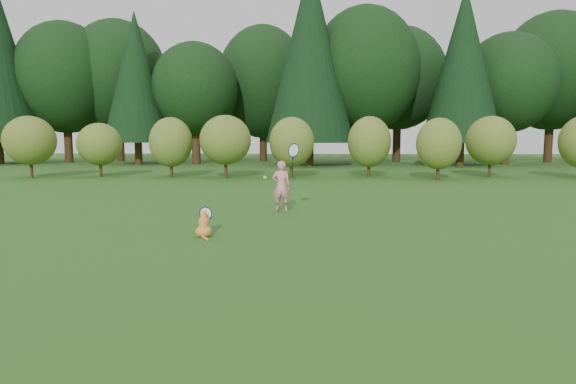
# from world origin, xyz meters

# --- Properties ---
(ground) EXTENTS (100.00, 100.00, 0.00)m
(ground) POSITION_xyz_m (0.00, 0.00, 0.00)
(ground) COLOR #2A5718
(ground) RESTS_ON ground
(shrub_row) EXTENTS (28.00, 3.00, 2.80)m
(shrub_row) POSITION_xyz_m (0.00, 13.00, 1.40)
(shrub_row) COLOR #586A21
(shrub_row) RESTS_ON ground
(woodland_backdrop) EXTENTS (48.00, 10.00, 15.00)m
(woodland_backdrop) POSITION_xyz_m (0.00, 23.00, 7.50)
(woodland_backdrop) COLOR black
(woodland_backdrop) RESTS_ON ground
(child) EXTENTS (0.70, 0.45, 1.82)m
(child) POSITION_xyz_m (-0.06, 2.89, 0.64)
(child) COLOR pink
(child) RESTS_ON ground
(cat) EXTENTS (0.35, 0.70, 0.64)m
(cat) POSITION_xyz_m (-1.24, -0.18, 0.25)
(cat) COLOR #CD6B27
(cat) RESTS_ON ground
(tennis_ball) EXTENTS (0.07, 0.07, 0.07)m
(tennis_ball) POSITION_xyz_m (-0.29, 1.23, 0.95)
(tennis_ball) COLOR #CAD318
(tennis_ball) RESTS_ON ground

